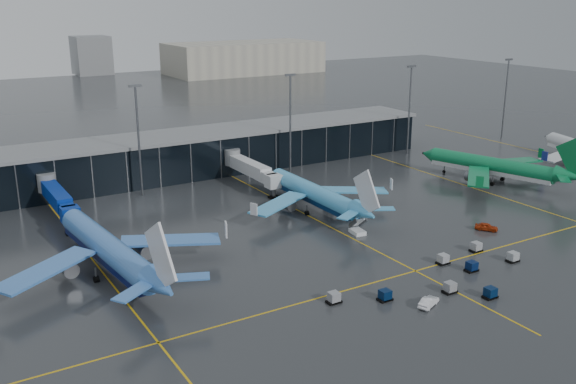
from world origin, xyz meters
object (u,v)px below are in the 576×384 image
mobile_airstair (358,230)px  service_van_white (429,302)px  airliner_klm_near (313,182)px  service_van_red (486,227)px  airliner_arkefly (106,233)px  baggage_carts (448,275)px  airliner_aer_lingus (492,156)px

mobile_airstair → service_van_white: 31.24m
airliner_klm_near → service_van_red: (22.39, -27.95, -5.50)m
service_van_red → airliner_arkefly: bearing=129.2°
service_van_white → airliner_arkefly: bearing=22.8°
service_van_red → service_van_white: (-32.17, -18.25, -0.03)m
baggage_carts → service_van_white: baggage_carts is taller
airliner_arkefly → service_van_white: bearing=-49.8°
airliner_arkefly → mobile_airstair: airliner_arkefly is taller
airliner_klm_near → mobile_airstair: (-0.43, -16.40, -5.47)m
airliner_klm_near → baggage_carts: 40.99m
airliner_arkefly → airliner_klm_near: bearing=6.6°
airliner_arkefly → service_van_red: size_ratio=10.43×
airliner_arkefly → service_van_red: (69.17, -18.15, -6.25)m
airliner_klm_near → mobile_airstair: airliner_klm_near is taller
baggage_carts → service_van_white: size_ratio=8.69×
airliner_arkefly → airliner_aer_lingus: 96.75m
airliner_arkefly → baggage_carts: bearing=-38.9°
airliner_arkefly → mobile_airstair: 47.24m
airliner_klm_near → mobile_airstair: bearing=-91.2°
mobile_airstair → airliner_aer_lingus: bearing=21.1°
airliner_aer_lingus → airliner_klm_near: bearing=158.0°
baggage_carts → mobile_airstair: size_ratio=10.94×
service_van_white → mobile_airstair: bearing=-40.1°
mobile_airstair → airliner_klm_near: bearing=95.7°
mobile_airstair → service_van_red: mobile_airstair is taller
airliner_klm_near → service_van_white: bearing=-101.7°
airliner_arkefly → airliner_klm_near: airliner_arkefly is taller
mobile_airstair → service_van_white: mobile_airstair is taller
baggage_carts → service_van_red: (22.85, 12.67, -0.02)m
airliner_arkefly → airliner_klm_near: 47.81m
airliner_aer_lingus → baggage_carts: (-50.26, -36.66, -5.80)m
airliner_aer_lingus → service_van_white: airliner_aer_lingus is taller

